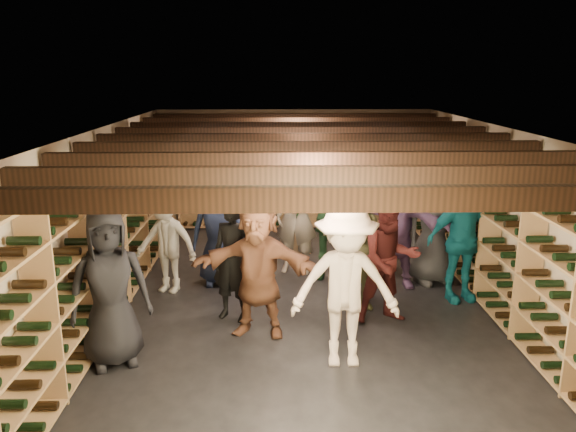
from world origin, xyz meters
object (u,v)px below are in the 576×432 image
(person_7, at_px, (297,215))
(person_11, at_px, (395,226))
(person_5, at_px, (258,268))
(person_1, at_px, (233,260))
(crate_stack_right, at_px, (375,258))
(person_12, at_px, (435,222))
(crate_loose, at_px, (374,241))
(person_9, at_px, (166,241))
(person_10, at_px, (329,220))
(person_2, at_px, (358,247))
(person_0, at_px, (109,288))
(crate_stack_left, at_px, (296,238))
(person_8, at_px, (390,260))
(person_4, at_px, (461,240))
(person_6, at_px, (219,231))
(person_3, at_px, (345,286))

(person_7, distance_m, person_11, 1.55)
(person_5, bearing_deg, person_1, 139.99)
(crate_stack_right, relative_size, person_12, 0.31)
(crate_loose, relative_size, person_12, 0.26)
(person_9, bearing_deg, person_10, 33.09)
(person_10, bearing_deg, person_9, -150.34)
(person_2, height_order, person_5, person_2)
(person_0, xyz_separation_m, person_2, (2.89, 1.43, -0.01))
(person_5, height_order, person_7, person_7)
(person_10, bearing_deg, crate_stack_left, 126.54)
(person_8, bearing_deg, person_2, 117.49)
(person_7, relative_size, person_11, 1.03)
(person_2, distance_m, person_9, 2.75)
(person_4, xyz_separation_m, person_8, (-1.13, -0.69, -0.04))
(person_11, bearing_deg, crate_loose, 105.94)
(person_6, xyz_separation_m, person_11, (2.63, -0.11, 0.09))
(person_6, height_order, person_7, person_7)
(crate_loose, relative_size, person_0, 0.28)
(crate_stack_right, height_order, person_5, person_5)
(person_9, height_order, person_10, person_10)
(person_11, bearing_deg, person_9, -158.83)
(crate_stack_left, xyz_separation_m, person_10, (0.46, -1.29, 0.67))
(person_10, bearing_deg, person_7, 171.11)
(person_11, bearing_deg, person_1, -135.74)
(person_5, relative_size, person_8, 1.02)
(person_1, distance_m, person_2, 1.68)
(crate_stack_right, distance_m, person_8, 2.11)
(crate_stack_left, height_order, person_11, person_11)
(person_7, relative_size, person_10, 1.02)
(crate_stack_right, relative_size, crate_loose, 1.17)
(crate_stack_left, distance_m, crate_loose, 1.50)
(person_6, relative_size, person_7, 0.87)
(person_1, distance_m, person_11, 2.60)
(person_1, xyz_separation_m, person_4, (3.12, 0.56, 0.08))
(crate_loose, distance_m, person_11, 2.10)
(crate_stack_right, height_order, person_7, person_7)
(crate_loose, bearing_deg, person_3, -104.17)
(crate_stack_right, xyz_separation_m, person_3, (-0.88, -3.06, 0.74))
(crate_stack_right, relative_size, person_7, 0.31)
(person_4, relative_size, person_7, 0.92)
(person_3, bearing_deg, crate_stack_right, 76.54)
(person_12, bearing_deg, crate_stack_right, 123.61)
(person_2, bearing_deg, person_10, 127.66)
(person_2, distance_m, person_11, 1.09)
(person_11, relative_size, person_12, 0.97)
(person_1, bearing_deg, person_4, 34.00)
(person_4, bearing_deg, crate_stack_left, 122.43)
(person_10, xyz_separation_m, person_12, (1.56, -0.24, 0.02))
(crate_stack_right, bearing_deg, person_3, -105.95)
(person_3, bearing_deg, person_10, 90.65)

